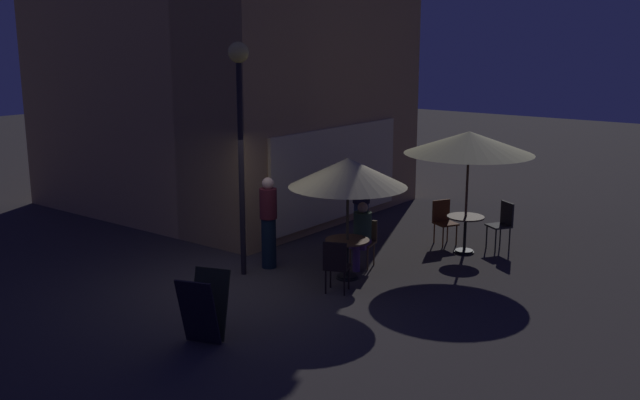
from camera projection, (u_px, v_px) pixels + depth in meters
name	position (u px, v px, depth m)	size (l,w,h in m)	color
ground_plane	(244.00, 288.00, 12.61)	(60.00, 60.00, 0.00)	#393332
cafe_building	(225.00, 54.00, 16.71)	(6.62, 7.85, 7.78)	tan
street_lamp_near_corner	(240.00, 105.00, 12.69)	(0.37, 0.37, 4.20)	black
menu_sandwich_board	(204.00, 308.00, 10.28)	(0.82, 0.74, 1.00)	black
cafe_table_0	(465.00, 226.00, 14.56)	(0.74, 0.74, 0.76)	black
cafe_table_1	(347.00, 249.00, 13.01)	(0.79, 0.79, 0.73)	black
patio_umbrella_0	(469.00, 143.00, 14.18)	(2.55, 2.55, 2.48)	black
patio_umbrella_1	(348.00, 173.00, 12.70)	(2.11, 2.11, 2.21)	black
cafe_chair_0	(503.00, 221.00, 14.84)	(0.57, 0.57, 0.98)	#242325
cafe_chair_1	(443.00, 218.00, 15.26)	(0.56, 0.56, 0.92)	#5F2E16
cafe_chair_2	(364.00, 238.00, 13.77)	(0.53, 0.53, 0.87)	brown
cafe_chair_3	(336.00, 263.00, 12.24)	(0.53, 0.53, 0.93)	black
patron_seated_0	(361.00, 231.00, 13.60)	(0.53, 0.41, 1.26)	#5A3A70
patron_standing_1	(269.00, 222.00, 13.56)	(0.33, 0.33, 1.74)	black
patron_standing_2	(361.00, 205.00, 15.05)	(0.36, 0.36, 1.73)	#202A44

